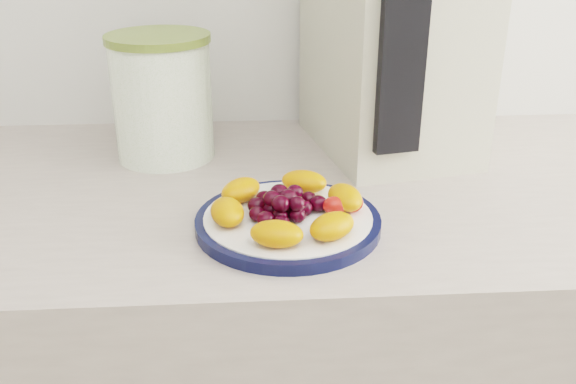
{
  "coord_description": "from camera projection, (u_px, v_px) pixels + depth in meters",
  "views": [
    {
      "loc": [
        -0.13,
        0.34,
        1.28
      ],
      "look_at": [
        -0.08,
        1.06,
        0.95
      ],
      "focal_mm": 40.0,
      "sensor_mm": 36.0,
      "label": 1
    }
  ],
  "objects": [
    {
      "name": "appliance_panel",
      "position": [
        402.0,
        53.0,
        0.86
      ],
      "size": [
        0.07,
        0.03,
        0.28
      ],
      "primitive_type": "cube",
      "rotation": [
        0.0,
        0.0,
        0.2
      ],
      "color": "black",
      "rests_on": "appliance_body"
    },
    {
      "name": "plate_face",
      "position": [
        288.0,
        222.0,
        0.81
      ],
      "size": [
        0.21,
        0.21,
        0.02
      ],
      "primitive_type": "cylinder",
      "color": "white",
      "rests_on": "counter"
    },
    {
      "name": "fruit_plate",
      "position": [
        289.0,
        205.0,
        0.8
      ],
      "size": [
        0.2,
        0.2,
        0.04
      ],
      "color": "orange",
      "rests_on": "plate_face"
    },
    {
      "name": "canister",
      "position": [
        163.0,
        101.0,
        1.01
      ],
      "size": [
        0.17,
        0.17,
        0.18
      ],
      "primitive_type": "cylinder",
      "rotation": [
        0.0,
        0.0,
        -0.11
      ],
      "color": "#3E7311",
      "rests_on": "counter"
    },
    {
      "name": "appliance_body",
      "position": [
        392.0,
        34.0,
        1.01
      ],
      "size": [
        0.27,
        0.34,
        0.38
      ],
      "primitive_type": "cube",
      "rotation": [
        0.0,
        0.0,
        0.2
      ],
      "color": "beige",
      "rests_on": "counter"
    },
    {
      "name": "canister_lid",
      "position": [
        157.0,
        38.0,
        0.97
      ],
      "size": [
        0.18,
        0.18,
        0.01
      ],
      "primitive_type": "cylinder",
      "rotation": [
        0.0,
        0.0,
        -0.11
      ],
      "color": "olive",
      "rests_on": "canister"
    },
    {
      "name": "plate_rim",
      "position": [
        288.0,
        222.0,
        0.81
      ],
      "size": [
        0.24,
        0.24,
        0.01
      ],
      "primitive_type": "cylinder",
      "color": "#0B1133",
      "rests_on": "counter"
    }
  ]
}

